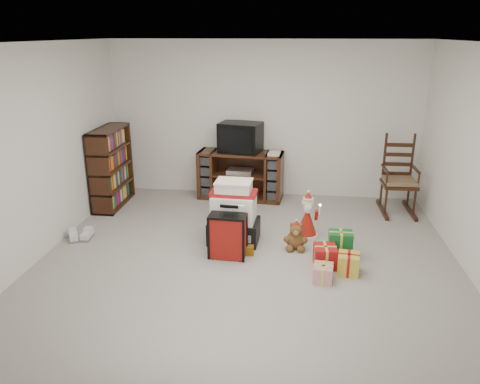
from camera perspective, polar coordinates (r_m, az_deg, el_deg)
name	(u,v)px	position (r m, az deg, el deg)	size (l,w,h in m)	color
room	(248,160)	(5.21, 1.02, 3.91)	(5.01, 5.01, 2.51)	#A29D94
tv_stand	(241,175)	(7.61, 0.07, 2.07)	(1.39, 0.60, 0.78)	#492515
bookshelf	(111,169)	(7.52, -15.41, 2.75)	(0.33, 1.00, 1.22)	black
rocking_chair	(398,185)	(7.45, 18.69, 0.86)	(0.50, 0.81, 1.22)	black
gift_pile	(234,216)	(6.03, -0.75, -2.92)	(0.66, 0.49, 0.81)	black
red_suitcase	(228,236)	(5.64, -1.51, -5.39)	(0.43, 0.25, 0.64)	maroon
stocking	(234,229)	(5.73, -0.70, -4.58)	(0.29, 0.13, 0.63)	#0E6A0B
teddy_bear	(296,238)	(5.94, 6.81, -5.53)	(0.23, 0.21, 0.35)	brown
santa_figurine	(307,220)	(6.27, 8.18, -3.34)	(0.31, 0.30, 0.64)	#A51C11
mrs_claus_figurine	(224,206)	(6.65, -1.95, -1.71)	(0.32, 0.31, 0.66)	#A51C11
sneaker_pair	(80,236)	(6.56, -18.89, -5.06)	(0.35, 0.29, 0.10)	silver
gift_cluster	(334,258)	(5.54, 11.38, -7.94)	(0.56, 0.86, 0.26)	#A11214
crt_television	(241,137)	(7.48, 0.06, 6.69)	(0.72, 0.59, 0.47)	black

